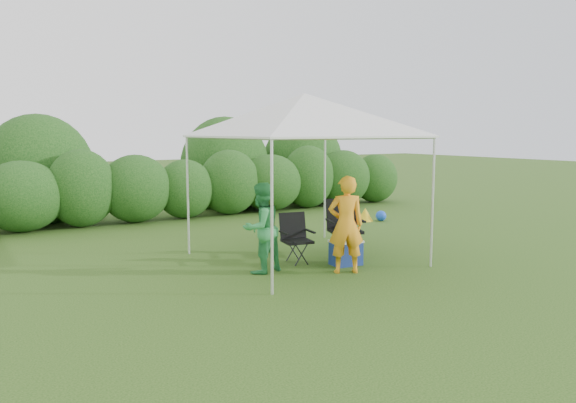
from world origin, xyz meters
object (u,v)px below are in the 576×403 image
cooler (346,252)px  canopy (304,116)px  chair_left (295,234)px  woman (261,228)px  chair_right (344,223)px  man (346,225)px

cooler → canopy: bearing=124.5°
chair_left → woman: bearing=-148.6°
canopy → chair_right: 2.08m
canopy → man: 2.01m
chair_right → cooler: 0.89m
chair_left → cooler: 0.90m
chair_right → woman: 1.94m
chair_left → man: man is taller
man → woman: (-1.12, 0.70, -0.05)m
chair_left → canopy: bearing=22.0°
cooler → chair_left: bearing=137.5°
chair_right → woman: bearing=-148.8°
man → chair_right: bearing=-99.8°
canopy → man: bearing=-86.1°
chair_left → cooler: bearing=-36.5°
chair_right → chair_left: bearing=-157.6°
chair_right → chair_left: size_ratio=1.20×
chair_right → chair_left: chair_right is taller
canopy → chair_left: (-0.20, -0.04, -1.99)m
cooler → man: bearing=-124.3°
man → woman: bearing=-5.9°
woman → cooler: woman is taller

